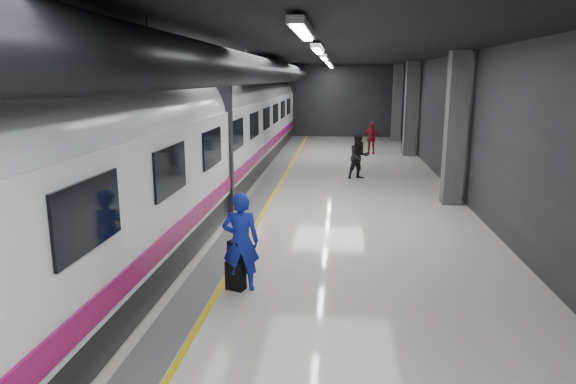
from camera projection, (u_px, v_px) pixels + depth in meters
name	position (u px, v px, depth m)	size (l,w,h in m)	color
ground	(296.00, 217.00, 14.11)	(40.00, 40.00, 0.00)	silver
platform_hall	(289.00, 85.00, 14.30)	(10.02, 40.02, 4.51)	black
train	(177.00, 140.00, 13.97)	(3.05, 38.00, 4.05)	black
traveler_main	(241.00, 242.00, 9.08)	(0.65, 0.43, 1.79)	#1A1AC4
suitcase_main	(236.00, 275.00, 9.20)	(0.33, 0.21, 0.54)	black
shoulder_bag	(235.00, 251.00, 9.12)	(0.27, 0.14, 0.36)	black
traveler_far_a	(359.00, 157.00, 19.21)	(0.82, 0.64, 1.69)	black
traveler_far_b	(371.00, 138.00, 25.68)	(0.94, 0.39, 1.60)	maroon
suitcase_far	(359.00, 147.00, 26.09)	(0.38, 0.25, 0.56)	black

